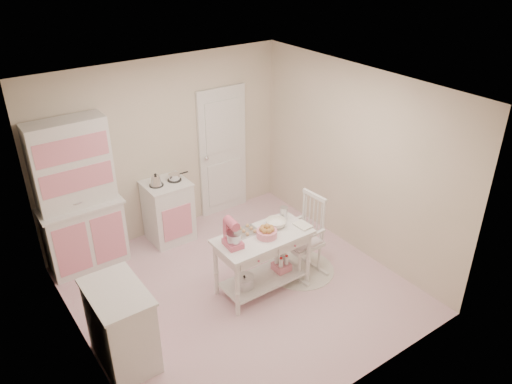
# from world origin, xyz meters

# --- Properties ---
(room_shell) EXTENTS (3.84, 3.84, 2.62)m
(room_shell) POSITION_xyz_m (0.00, 0.00, 1.65)
(room_shell) COLOR pink
(room_shell) RESTS_ON ground
(door) EXTENTS (0.82, 0.05, 2.04)m
(door) POSITION_xyz_m (0.95, 1.87, 1.02)
(door) COLOR white
(door) RESTS_ON ground
(hutch) EXTENTS (1.06, 0.50, 2.08)m
(hutch) POSITION_xyz_m (-1.36, 1.66, 1.04)
(hutch) COLOR white
(hutch) RESTS_ON ground
(stove) EXTENTS (0.62, 0.57, 0.92)m
(stove) POSITION_xyz_m (-0.16, 1.61, 0.46)
(stove) COLOR white
(stove) RESTS_ON ground
(base_cabinet) EXTENTS (0.54, 0.84, 0.92)m
(base_cabinet) POSITION_xyz_m (-1.63, -0.25, 0.46)
(base_cabinet) COLOR white
(base_cabinet) RESTS_ON ground
(lace_rug) EXTENTS (0.92, 0.92, 0.01)m
(lace_rug) POSITION_xyz_m (0.90, -0.12, 0.01)
(lace_rug) COLOR white
(lace_rug) RESTS_ON ground
(rocking_chair) EXTENTS (0.53, 0.75, 1.10)m
(rocking_chair) POSITION_xyz_m (0.90, -0.12, 0.55)
(rocking_chair) COLOR white
(rocking_chair) RESTS_ON ground
(work_table) EXTENTS (1.20, 0.60, 0.80)m
(work_table) POSITION_xyz_m (0.26, -0.14, 0.40)
(work_table) COLOR white
(work_table) RESTS_ON ground
(stand_mixer) EXTENTS (0.22, 0.30, 0.34)m
(stand_mixer) POSITION_xyz_m (-0.16, -0.12, 0.97)
(stand_mixer) COLOR #D65A74
(stand_mixer) RESTS_ON work_table
(cookie_tray) EXTENTS (0.34, 0.24, 0.02)m
(cookie_tray) POSITION_xyz_m (0.11, 0.04, 0.81)
(cookie_tray) COLOR silver
(cookie_tray) RESTS_ON work_table
(bread_basket) EXTENTS (0.25, 0.25, 0.09)m
(bread_basket) POSITION_xyz_m (0.28, -0.19, 0.85)
(bread_basket) COLOR pink
(bread_basket) RESTS_ON work_table
(mixing_bowl) EXTENTS (0.26, 0.26, 0.08)m
(mixing_bowl) POSITION_xyz_m (0.52, -0.06, 0.84)
(mixing_bowl) COLOR white
(mixing_bowl) RESTS_ON work_table
(metal_pitcher) EXTENTS (0.10, 0.10, 0.17)m
(metal_pitcher) POSITION_xyz_m (0.70, 0.02, 0.89)
(metal_pitcher) COLOR silver
(metal_pitcher) RESTS_ON work_table
(recipe_book) EXTENTS (0.17, 0.23, 0.02)m
(recipe_book) POSITION_xyz_m (0.71, -0.26, 0.81)
(recipe_book) COLOR white
(recipe_book) RESTS_ON work_table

